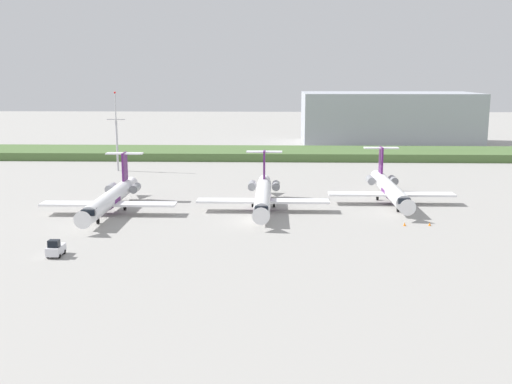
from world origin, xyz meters
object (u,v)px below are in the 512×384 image
Objects in this scene: antenna_mast at (117,138)px; baggage_tug at (56,249)px; safety_cone_front_marker at (405,224)px; regional_jet_nearest at (111,198)px; safety_cone_mid_marker at (430,224)px; regional_jet_second at (263,195)px; regional_jet_third at (390,189)px.

antenna_mast is 5.98× the size of baggage_tug.
safety_cone_front_marker is (58.66, -52.77, -7.74)m from antenna_mast.
regional_jet_nearest is 52.89m from safety_cone_mid_marker.
regional_jet_second is at bearing 157.56° from safety_cone_mid_marker.
baggage_tug reaches higher than safety_cone_mid_marker.
regional_jet_nearest is 50.20m from regional_jet_third.
antenna_mast is at bearing 140.00° from safety_cone_mid_marker.
baggage_tug is at bearing -144.57° from regional_jet_third.
safety_cone_mid_marker is (52.84, 17.81, -0.73)m from baggage_tug.
baggage_tug is (-49.74, -35.38, -1.53)m from regional_jet_third.
regional_jet_second is at bearing 7.22° from regional_jet_nearest.
safety_cone_front_marker is 3.95m from safety_cone_mid_marker.
regional_jet_nearest is at bearing -77.08° from antenna_mast.
regional_jet_second is 39.08m from baggage_tug.
baggage_tug is at bearing -160.22° from safety_cone_front_marker.
antenna_mast reaches higher than safety_cone_mid_marker.
regional_jet_third is 17.98m from safety_cone_mid_marker.
regional_jet_nearest reaches higher than safety_cone_front_marker.
safety_cone_front_marker is (48.89, 17.59, -0.73)m from baggage_tug.
regional_jet_nearest is at bearing -168.53° from regional_jet_third.
regional_jet_third is at bearing 99.99° from safety_cone_mid_marker.
regional_jet_nearest is 9.69× the size of baggage_tug.
regional_jet_nearest is 1.62× the size of antenna_mast.
antenna_mast reaches higher than regional_jet_third.
regional_jet_second is 1.62× the size of antenna_mast.
regional_jet_second is (25.96, 3.29, 0.00)m from regional_jet_nearest.
regional_jet_third is (49.20, 9.99, 0.00)m from regional_jet_nearest.
safety_cone_front_marker is at bearing -92.75° from regional_jet_third.
regional_jet_nearest is 25.45m from baggage_tug.
regional_jet_third is at bearing 16.08° from regional_jet_second.
regional_jet_second is at bearing -163.92° from regional_jet_third.
regional_jet_second is 1.00× the size of regional_jet_third.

